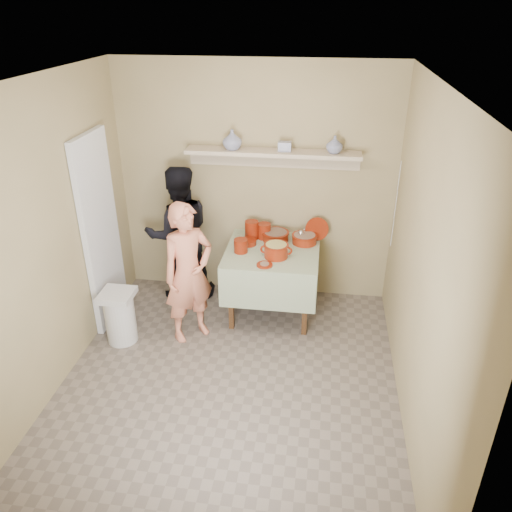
% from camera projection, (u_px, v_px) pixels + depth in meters
% --- Properties ---
extents(ground, '(3.50, 3.50, 0.00)m').
position_uv_depth(ground, '(228.00, 387.00, 4.47)').
color(ground, '#6C5F55').
rests_on(ground, ground).
extents(tile_panel, '(0.06, 0.70, 2.00)m').
position_uv_depth(tile_panel, '(101.00, 232.00, 5.03)').
color(tile_panel, silver).
rests_on(tile_panel, ground).
extents(plate_stack_a, '(0.15, 0.15, 0.20)m').
position_uv_depth(plate_stack_a, '(252.00, 230.00, 5.42)').
color(plate_stack_a, '#671506').
rests_on(plate_stack_a, serving_table).
extents(plate_stack_b, '(0.14, 0.14, 0.17)m').
position_uv_depth(plate_stack_b, '(264.00, 231.00, 5.43)').
color(plate_stack_b, '#671506').
rests_on(plate_stack_b, serving_table).
extents(bowl_stack, '(0.14, 0.14, 0.14)m').
position_uv_depth(bowl_stack, '(241.00, 246.00, 5.14)').
color(bowl_stack, '#671506').
rests_on(bowl_stack, serving_table).
extents(empty_bowl, '(0.18, 0.18, 0.05)m').
position_uv_depth(empty_bowl, '(248.00, 242.00, 5.32)').
color(empty_bowl, '#671506').
rests_on(empty_bowl, serving_table).
extents(propped_lid, '(0.26, 0.14, 0.24)m').
position_uv_depth(propped_lid, '(317.00, 229.00, 5.39)').
color(propped_lid, '#671506').
rests_on(propped_lid, serving_table).
extents(vase_right, '(0.21, 0.21, 0.17)m').
position_uv_depth(vase_right, '(335.00, 145.00, 4.96)').
color(vase_right, navy).
rests_on(vase_right, wall_shelf).
extents(vase_left, '(0.24, 0.24, 0.20)m').
position_uv_depth(vase_left, '(232.00, 140.00, 5.07)').
color(vase_left, navy).
rests_on(vase_left, wall_shelf).
extents(ceramic_box, '(0.13, 0.10, 0.09)m').
position_uv_depth(ceramic_box, '(285.00, 146.00, 5.05)').
color(ceramic_box, navy).
rests_on(ceramic_box, wall_shelf).
extents(person_cook, '(0.62, 0.61, 1.45)m').
position_uv_depth(person_cook, '(189.00, 273.00, 4.85)').
color(person_cook, '#D87B5D').
rests_on(person_cook, ground).
extents(person_helper, '(0.93, 0.84, 1.55)m').
position_uv_depth(person_helper, '(179.00, 234.00, 5.53)').
color(person_helper, black).
rests_on(person_helper, ground).
extents(room_shell, '(3.04, 3.54, 2.62)m').
position_uv_depth(room_shell, '(222.00, 222.00, 3.73)').
color(room_shell, '#9E8D60').
rests_on(room_shell, ground).
extents(serving_table, '(0.97, 0.97, 0.76)m').
position_uv_depth(serving_table, '(272.00, 260.00, 5.27)').
color(serving_table, '#4C2D16').
rests_on(serving_table, ground).
extents(cazuela_meat_a, '(0.30, 0.30, 0.10)m').
position_uv_depth(cazuela_meat_a, '(276.00, 235.00, 5.40)').
color(cazuela_meat_a, maroon).
rests_on(cazuela_meat_a, serving_table).
extents(cazuela_meat_b, '(0.28, 0.28, 0.10)m').
position_uv_depth(cazuela_meat_b, '(304.00, 238.00, 5.33)').
color(cazuela_meat_b, maroon).
rests_on(cazuela_meat_b, serving_table).
extents(ladle, '(0.08, 0.26, 0.19)m').
position_uv_depth(ladle, '(301.00, 233.00, 5.32)').
color(ladle, silver).
rests_on(ladle, cazuela_meat_b).
extents(cazuela_rice, '(0.33, 0.25, 0.14)m').
position_uv_depth(cazuela_rice, '(276.00, 249.00, 5.03)').
color(cazuela_rice, maroon).
rests_on(cazuela_rice, serving_table).
extents(front_plate, '(0.16, 0.16, 0.03)m').
position_uv_depth(front_plate, '(265.00, 265.00, 4.90)').
color(front_plate, '#671506').
rests_on(front_plate, serving_table).
extents(wall_shelf, '(1.80, 0.25, 0.21)m').
position_uv_depth(wall_shelf, '(273.00, 154.00, 5.13)').
color(wall_shelf, tan).
rests_on(wall_shelf, room_shell).
extents(trash_bin, '(0.32, 0.32, 0.56)m').
position_uv_depth(trash_bin, '(120.00, 316.00, 4.97)').
color(trash_bin, silver).
rests_on(trash_bin, ground).
extents(electrical_cord, '(0.01, 0.05, 0.90)m').
position_uv_depth(electrical_cord, '(396.00, 205.00, 5.02)').
color(electrical_cord, silver).
rests_on(electrical_cord, wall_shelf).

